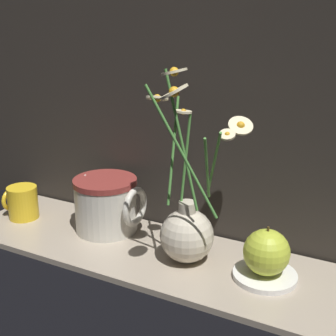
{
  "coord_description": "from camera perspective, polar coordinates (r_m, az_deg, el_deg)",
  "views": [
    {
      "loc": [
        0.4,
        -0.72,
        0.47
      ],
      "look_at": [
        0.02,
        0.0,
        0.19
      ],
      "focal_mm": 50.0,
      "sensor_mm": 36.0,
      "label": 1
    }
  ],
  "objects": [
    {
      "name": "ceramic_pitcher",
      "position": [
        1.02,
        -7.5,
        -4.15
      ],
      "size": [
        0.16,
        0.14,
        0.13
      ],
      "color": "beige",
      "rests_on": "shelf"
    },
    {
      "name": "saucer_plate",
      "position": [
        0.88,
        11.72,
        -12.7
      ],
      "size": [
        0.12,
        0.12,
        0.01
      ],
      "color": "white",
      "rests_on": "shelf"
    },
    {
      "name": "orange_fruit",
      "position": [
        0.86,
        11.92,
        -10.02
      ],
      "size": [
        0.08,
        0.08,
        0.09
      ],
      "color": "#B7C638",
      "rests_on": "saucer_plate"
    },
    {
      "name": "shelf",
      "position": [
        0.95,
        -0.95,
        -10.62
      ],
      "size": [
        0.88,
        0.24,
        0.01
      ],
      "color": "tan",
      "rests_on": "ground_plane"
    },
    {
      "name": "vase_with_flowers",
      "position": [
        0.89,
        2.43,
        -7.24
      ],
      "size": [
        0.19,
        0.23,
        0.37
      ],
      "color": "beige",
      "rests_on": "shelf"
    },
    {
      "name": "ground_plane",
      "position": [
        0.95,
        -0.94,
        -10.94
      ],
      "size": [
        6.0,
        6.0,
        0.0
      ],
      "primitive_type": "plane",
      "color": "black"
    },
    {
      "name": "yellow_mug",
      "position": [
        1.13,
        -17.43,
        -4.03
      ],
      "size": [
        0.08,
        0.07,
        0.08
      ],
      "color": "yellow",
      "rests_on": "shelf"
    }
  ]
}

